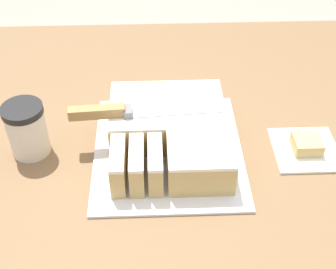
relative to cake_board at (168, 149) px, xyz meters
name	(u,v)px	position (x,y,z in m)	size (l,w,h in m)	color
countertop	(189,269)	(0.06, 0.00, -0.45)	(1.40, 1.10, 0.89)	brown
cake_board	(168,149)	(0.00, 0.00, 0.00)	(0.30, 0.34, 0.01)	silver
cake	(170,133)	(0.00, 0.00, 0.04)	(0.24, 0.27, 0.07)	tan
knife	(117,112)	(-0.10, 0.02, 0.09)	(0.31, 0.05, 0.02)	silver
coffee_cup	(27,129)	(-0.28, 0.01, 0.05)	(0.08, 0.08, 0.11)	beige
paper_napkin	(305,150)	(0.29, -0.01, 0.00)	(0.13, 0.13, 0.01)	white
brownie	(307,144)	(0.29, -0.01, 0.02)	(0.06, 0.06, 0.03)	tan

